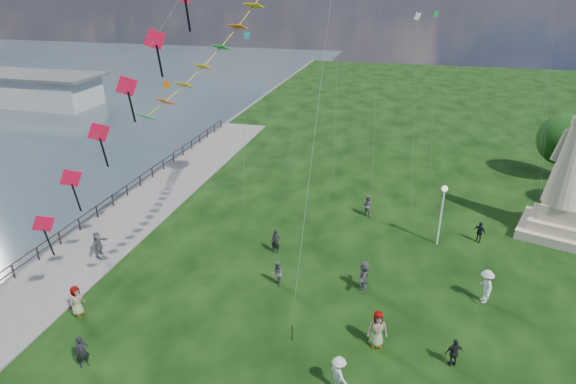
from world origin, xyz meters
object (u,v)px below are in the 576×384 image
(person_6, at_px, (276,242))
(person_8, at_px, (486,286))
(person_0, at_px, (82,352))
(person_10, at_px, (77,301))
(person_3, at_px, (454,353))
(person_2, at_px, (339,374))
(person_9, at_px, (479,232))
(person_1, at_px, (277,274))
(person_4, at_px, (377,329))
(statue, at_px, (566,188))
(person_5, at_px, (99,246))
(lamppost, at_px, (443,203))
(person_11, at_px, (364,276))
(person_7, at_px, (367,205))
(pier_pavilion, at_px, (3,87))

(person_6, bearing_deg, person_8, -6.55)
(person_0, height_order, person_10, person_10)
(person_3, distance_m, person_6, 12.72)
(person_2, bearing_deg, person_9, -73.77)
(person_6, bearing_deg, person_2, -57.82)
(person_1, height_order, person_3, person_1)
(person_3, distance_m, person_4, 3.48)
(statue, distance_m, person_4, 17.98)
(person_0, bearing_deg, person_5, 73.02)
(lamppost, distance_m, person_1, 11.60)
(person_11, bearing_deg, person_3, 40.97)
(person_11, bearing_deg, person_5, -90.24)
(person_0, bearing_deg, person_10, 82.29)
(person_2, relative_size, person_4, 0.88)
(lamppost, bearing_deg, person_1, -141.39)
(person_5, distance_m, person_9, 24.39)
(person_0, distance_m, person_3, 16.51)
(person_5, height_order, person_7, person_5)
(pier_pavilion, height_order, person_7, pier_pavilion)
(statue, bearing_deg, person_1, -128.75)
(lamppost, relative_size, person_5, 2.55)
(statue, relative_size, person_9, 6.34)
(statue, xyz_separation_m, person_4, (-10.87, -14.10, -2.49))
(person_6, xyz_separation_m, person_9, (12.57, 4.72, -0.08))
(person_1, bearing_deg, person_0, -64.92)
(statue, height_order, person_9, statue)
(person_8, bearing_deg, person_2, -51.30)
(pier_pavilion, distance_m, person_9, 67.57)
(person_5, height_order, person_11, person_11)
(person_11, bearing_deg, person_6, -116.66)
(person_3, xyz_separation_m, person_8, (1.84, 5.31, 0.24))
(person_4, height_order, person_5, person_4)
(person_3, distance_m, person_9, 12.33)
(person_0, xyz_separation_m, person_2, (11.21, 1.49, 0.05))
(person_1, xyz_separation_m, person_8, (11.14, 1.31, 0.21))
(person_0, height_order, person_8, person_8)
(person_6, bearing_deg, statue, 25.05)
(pier_pavilion, distance_m, person_10, 57.41)
(person_10, bearing_deg, pier_pavilion, 55.87)
(person_0, relative_size, person_9, 1.10)
(person_1, bearing_deg, person_7, 133.10)
(statue, relative_size, person_3, 6.34)
(lamppost, relative_size, person_9, 2.88)
(person_3, distance_m, person_10, 18.56)
(person_7, distance_m, person_10, 20.22)
(person_2, distance_m, person_9, 16.36)
(person_0, height_order, person_1, person_0)
(pier_pavilion, relative_size, person_6, 18.63)
(person_5, height_order, person_9, person_5)
(pier_pavilion, bearing_deg, person_0, -44.37)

